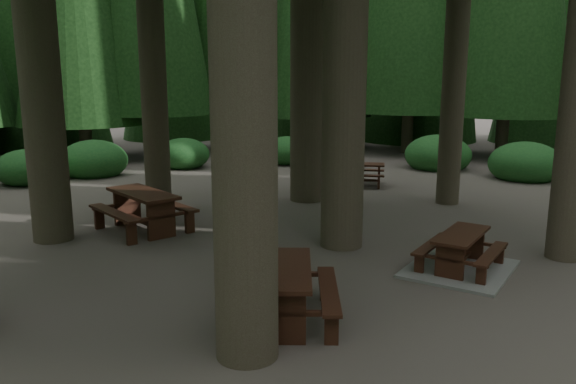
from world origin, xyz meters
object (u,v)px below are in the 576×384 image
picnic_table_a (460,258)px  picnic_table_d (359,171)px  picnic_table_b (143,205)px  picnic_table_e (286,285)px

picnic_table_a → picnic_table_d: (3.18, 7.30, 0.24)m
picnic_table_a → picnic_table_b: size_ratio=1.10×
picnic_table_a → picnic_table_b: picnic_table_b is taller
picnic_table_b → picnic_table_d: 7.58m
picnic_table_a → picnic_table_e: picnic_table_e is taller
picnic_table_a → picnic_table_e: 3.69m
picnic_table_b → picnic_table_d: picnic_table_b is taller
picnic_table_a → picnic_table_b: (-4.14, 5.30, 0.37)m
picnic_table_a → picnic_table_d: size_ratio=1.25×
picnic_table_a → picnic_table_d: bearing=38.7°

